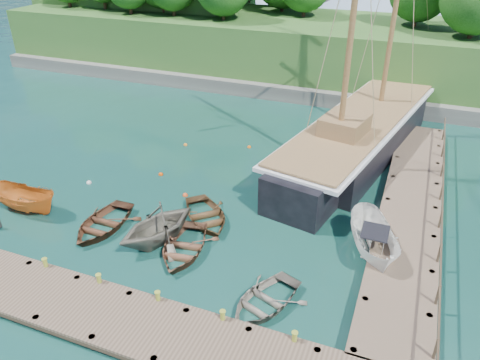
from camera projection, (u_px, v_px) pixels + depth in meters
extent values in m
plane|color=#113629|center=(175.00, 235.00, 24.98)|extent=(160.00, 160.00, 0.00)
cube|color=#4F3D31|center=(141.00, 324.00, 18.80)|extent=(20.00, 3.20, 0.12)
cube|color=black|center=(141.00, 327.00, 18.88)|extent=(20.00, 3.20, 0.20)
cube|color=#4F3D31|center=(411.00, 204.00, 26.71)|extent=(3.20, 24.00, 0.12)
cube|color=black|center=(411.00, 206.00, 26.79)|extent=(3.20, 24.00, 0.20)
cylinder|color=black|center=(352.00, 360.00, 17.87)|extent=(0.28, 0.28, 1.10)
cylinder|color=black|center=(403.00, 132.00, 36.86)|extent=(0.28, 0.28, 1.10)
cylinder|color=black|center=(438.00, 137.00, 36.02)|extent=(0.28, 0.28, 1.10)
cylinder|color=olive|center=(49.00, 276.00, 22.12)|extent=(0.26, 0.26, 0.45)
cylinder|color=olive|center=(102.00, 292.00, 21.16)|extent=(0.26, 0.26, 0.45)
cylinder|color=olive|center=(159.00, 310.00, 20.20)|extent=(0.26, 0.26, 0.45)
cylinder|color=olive|center=(223.00, 330.00, 19.24)|extent=(0.26, 0.26, 0.45)
cylinder|color=olive|center=(293.00, 351.00, 18.28)|extent=(0.26, 0.26, 0.45)
imported|color=#4E2D1C|center=(103.00, 228.00, 25.54)|extent=(3.13, 4.38, 0.91)
imported|color=#645F52|center=(159.00, 241.00, 24.50)|extent=(5.31, 5.64, 2.36)
imported|color=brown|center=(184.00, 252.00, 23.71)|extent=(3.71, 4.73, 0.89)
imported|color=#6E675A|center=(264.00, 306.00, 20.43)|extent=(4.05, 4.72, 0.82)
imported|color=#4E341C|center=(206.00, 220.00, 26.19)|extent=(5.08, 5.13, 0.87)
imported|color=#C5651F|center=(28.00, 211.00, 27.08)|extent=(4.52, 1.83, 1.73)
imported|color=white|center=(371.00, 255.00, 23.52)|extent=(3.59, 5.46, 1.97)
cube|color=black|center=(359.00, 142.00, 33.48)|extent=(8.18, 16.44, 3.27)
cube|color=black|center=(401.00, 101.00, 40.86)|extent=(3.75, 5.41, 2.94)
cube|color=black|center=(302.00, 196.00, 26.92)|extent=(4.32, 4.68, 3.10)
cube|color=silver|center=(362.00, 121.00, 32.71)|extent=(9.23, 21.29, 0.25)
cube|color=brown|center=(362.00, 118.00, 32.58)|extent=(8.69, 20.75, 0.12)
cube|color=brown|center=(344.00, 125.00, 29.83)|extent=(3.11, 3.45, 1.20)
cylinder|color=brown|center=(418.00, 58.00, 42.02)|extent=(1.63, 6.80, 1.69)
cylinder|color=brown|center=(354.00, 5.00, 25.73)|extent=(0.36, 0.36, 15.97)
sphere|color=silver|center=(89.00, 183.00, 29.89)|extent=(0.33, 0.33, 0.33)
sphere|color=#D03F01|center=(161.00, 175.00, 30.86)|extent=(0.31, 0.31, 0.31)
sphere|color=#D24518|center=(185.00, 196.00, 28.53)|extent=(0.33, 0.33, 0.33)
sphere|color=silver|center=(265.00, 187.00, 29.50)|extent=(0.35, 0.35, 0.35)
sphere|color=orange|center=(185.00, 145.00, 34.89)|extent=(0.29, 0.29, 0.29)
sphere|color=orange|center=(249.00, 147.00, 34.55)|extent=(0.28, 0.28, 0.28)
cube|color=#474744|center=(219.00, 81.00, 46.72)|extent=(50.00, 4.00, 1.40)
cube|color=#254E1C|center=(241.00, 44.00, 50.42)|extent=(50.00, 14.00, 6.00)
cube|color=#254E1C|center=(147.00, 10.00, 57.17)|extent=(24.00, 12.00, 10.00)
cylinder|color=#382616|center=(164.00, 6.00, 49.68)|extent=(0.36, 0.36, 1.40)
cylinder|color=#382616|center=(174.00, 9.00, 48.00)|extent=(0.36, 0.36, 1.40)
cylinder|color=#382616|center=(69.00, 1.00, 52.74)|extent=(0.36, 0.36, 1.40)
cylinder|color=#382616|center=(471.00, 30.00, 38.87)|extent=(0.36, 0.36, 1.40)
cylinder|color=#382616|center=(304.00, 10.00, 47.55)|extent=(0.36, 0.36, 1.40)
cylinder|color=#382616|center=(223.00, 6.00, 49.46)|extent=(0.36, 0.36, 1.40)
cylinder|color=#382616|center=(282.00, 5.00, 50.23)|extent=(0.36, 0.36, 1.40)
cylinder|color=#382616|center=(473.00, 28.00, 39.63)|extent=(0.36, 0.36, 1.40)
sphere|color=#16420F|center=(479.00, 1.00, 38.57)|extent=(4.77, 4.77, 4.77)
cylinder|color=#382616|center=(223.00, 13.00, 45.97)|extent=(0.36, 0.36, 1.40)
cylinder|color=#382616|center=(415.00, 18.00, 43.39)|extent=(0.36, 0.36, 1.40)
cylinder|color=#382616|center=(164.00, 0.00, 52.92)|extent=(0.36, 0.36, 1.40)
cylinder|color=#382616|center=(105.00, 2.00, 51.59)|extent=(0.36, 0.36, 1.40)
cylinder|color=#382616|center=(211.00, 4.00, 50.69)|extent=(0.36, 0.36, 1.40)
cylinder|color=#382616|center=(116.00, 1.00, 52.77)|extent=(0.36, 0.36, 1.40)
cylinder|color=#382616|center=(130.00, 7.00, 48.91)|extent=(0.36, 0.36, 1.40)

